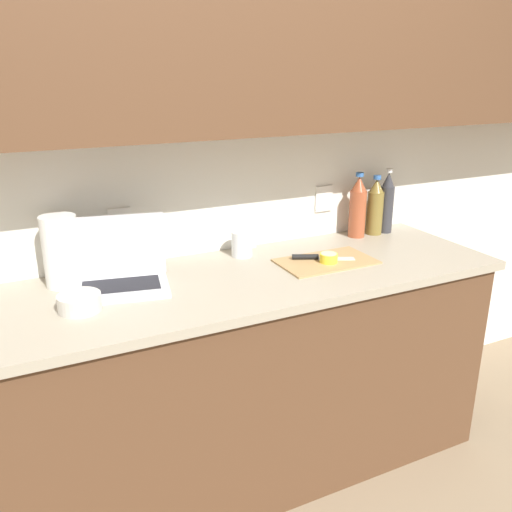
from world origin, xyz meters
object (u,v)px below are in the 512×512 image
object	(u,v)px
lemon_half_cut	(329,258)
bowl_white	(79,302)
laptop	(120,270)
knife	(313,257)
measuring_cup	(242,244)
paper_towel_roll	(61,251)
bottle_green_soda	(358,208)
bottle_oil_tall	(375,207)
cutting_board	(326,261)
bottle_water_clear	(387,203)

from	to	relation	value
lemon_half_cut	bowl_white	distance (m)	0.99
laptop	knife	distance (m)	0.78
laptop	measuring_cup	distance (m)	0.55
paper_towel_roll	bottle_green_soda	bearing A→B (deg)	1.23
knife	bottle_green_soda	xyz separation A→B (m)	(0.37, 0.21, 0.12)
lemon_half_cut	bottle_oil_tall	bearing A→B (deg)	31.74
lemon_half_cut	paper_towel_roll	xyz separation A→B (m)	(-1.00, 0.24, 0.10)
cutting_board	lemon_half_cut	size ratio (longest dim) A/B	5.43
knife	bowl_white	size ratio (longest dim) A/B	1.74
bottle_green_soda	bottle_oil_tall	world-z (taller)	bottle_green_soda
lemon_half_cut	bottle_green_soda	xyz separation A→B (m)	(0.33, 0.27, 0.11)
bowl_white	lemon_half_cut	bearing A→B (deg)	0.79
bottle_oil_tall	bowl_white	size ratio (longest dim) A/B	1.99
knife	bottle_oil_tall	xyz separation A→B (m)	(0.47, 0.21, 0.11)
knife	bottle_green_soda	world-z (taller)	bottle_green_soda
lemon_half_cut	paper_towel_roll	size ratio (longest dim) A/B	0.28
bottle_green_soda	bottle_oil_tall	xyz separation A→B (m)	(0.10, 0.00, -0.01)
laptop	knife	size ratio (longest dim) A/B	1.53
lemon_half_cut	bowl_white	xyz separation A→B (m)	(-0.99, -0.01, 0.00)
knife	bottle_water_clear	xyz separation A→B (m)	(0.54, 0.21, 0.13)
lemon_half_cut	measuring_cup	size ratio (longest dim) A/B	0.67
laptop	knife	world-z (taller)	laptop
knife	bottle_oil_tall	distance (m)	0.53
bottle_green_soda	paper_towel_roll	bearing A→B (deg)	-178.77
bottle_water_clear	bowl_white	xyz separation A→B (m)	(-1.49, -0.28, -0.12)
cutting_board	bottle_green_soda	size ratio (longest dim) A/B	1.29
lemon_half_cut	bottle_oil_tall	xyz separation A→B (m)	(0.43, 0.27, 0.10)
bottle_oil_tall	measuring_cup	world-z (taller)	bottle_oil_tall
knife	measuring_cup	xyz separation A→B (m)	(-0.24, 0.19, 0.04)
laptop	cutting_board	xyz separation A→B (m)	(0.82, -0.12, -0.06)
bottle_water_clear	measuring_cup	xyz separation A→B (m)	(-0.78, -0.02, -0.09)
bottle_oil_tall	bottle_water_clear	xyz separation A→B (m)	(0.07, -0.00, 0.01)
bottle_oil_tall	bowl_white	xyz separation A→B (m)	(-1.42, -0.28, -0.10)
paper_towel_roll	laptop	bearing A→B (deg)	-28.31
knife	lemon_half_cut	distance (m)	0.07
cutting_board	bowl_white	world-z (taller)	bowl_white
bottle_green_soda	laptop	bearing A→B (deg)	-173.63
bowl_white	bottle_oil_tall	bearing A→B (deg)	11.23
bottle_green_soda	bottle_oil_tall	bearing A→B (deg)	0.00
knife	measuring_cup	bearing A→B (deg)	166.07
lemon_half_cut	cutting_board	bearing A→B (deg)	82.66
laptop	bowl_white	xyz separation A→B (m)	(-0.17, -0.15, -0.03)
cutting_board	bottle_oil_tall	bearing A→B (deg)	29.85
measuring_cup	paper_towel_roll	distance (m)	0.73
bottle_oil_tall	paper_towel_roll	xyz separation A→B (m)	(-1.44, -0.03, 0.00)
bottle_oil_tall	measuring_cup	distance (m)	0.71
laptop	knife	xyz separation A→B (m)	(0.78, -0.08, -0.04)
cutting_board	bottle_oil_tall	distance (m)	0.51
cutting_board	bowl_white	distance (m)	0.99
lemon_half_cut	knife	bearing A→B (deg)	123.47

